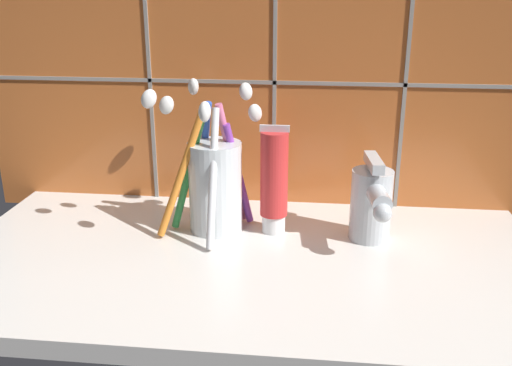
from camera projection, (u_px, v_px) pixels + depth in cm
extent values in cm
cube|color=silver|center=(246.00, 264.00, 65.05)|extent=(67.68, 35.95, 2.00)
cube|color=#C6662D|center=(263.00, 36.00, 74.15)|extent=(77.68, 1.50, 49.59)
cube|color=gray|center=(262.00, 82.00, 75.35)|extent=(77.68, 0.24, 0.50)
cube|color=gray|center=(147.00, 35.00, 74.96)|extent=(0.50, 0.24, 49.59)
cube|color=gray|center=(275.00, 36.00, 73.18)|extent=(0.50, 0.24, 49.59)
cube|color=gray|center=(410.00, 38.00, 71.40)|extent=(0.50, 0.24, 49.59)
cylinder|color=silver|center=(215.00, 187.00, 70.07)|extent=(6.58, 6.58, 11.20)
cylinder|color=purple|center=(239.00, 174.00, 70.56)|extent=(3.85, 2.83, 13.22)
ellipsoid|color=white|center=(252.00, 113.00, 68.74)|extent=(2.51, 2.23, 2.53)
cylinder|color=pink|center=(232.00, 164.00, 70.62)|extent=(3.98, 3.70, 15.64)
ellipsoid|color=white|center=(246.00, 91.00, 68.82)|extent=(2.47, 2.40, 2.53)
cylinder|color=blue|center=(203.00, 159.00, 72.42)|extent=(3.82, 5.55, 15.73)
ellipsoid|color=white|center=(193.00, 87.00, 71.96)|extent=(2.29, 2.63, 2.62)
cylinder|color=green|center=(189.00, 172.00, 69.22)|extent=(4.85, 1.47, 14.60)
ellipsoid|color=white|center=(167.00, 105.00, 66.45)|extent=(2.35, 1.56, 2.57)
cylinder|color=orange|center=(182.00, 171.00, 67.51)|extent=(6.53, 3.90, 16.00)
ellipsoid|color=white|center=(149.00, 99.00, 63.42)|extent=(2.70, 2.23, 2.66)
cylinder|color=white|center=(213.00, 178.00, 65.86)|extent=(0.95, 6.91, 15.50)
ellipsoid|color=white|center=(205.00, 111.00, 59.76)|extent=(1.32, 2.40, 2.67)
cylinder|color=white|center=(274.00, 223.00, 70.79)|extent=(2.86, 2.86, 2.30)
cylinder|color=red|center=(274.00, 174.00, 68.66)|extent=(3.37, 3.37, 10.48)
cube|color=silver|center=(275.00, 128.00, 66.77)|extent=(3.54, 0.36, 0.80)
cylinder|color=silver|center=(371.00, 205.00, 67.87)|extent=(4.91, 4.91, 8.61)
cylinder|color=silver|center=(377.00, 195.00, 64.12)|extent=(2.83, 6.44, 2.21)
sphere|color=silver|center=(382.00, 212.00, 61.43)|extent=(2.06, 2.06, 2.06)
cube|color=silver|center=(374.00, 163.00, 66.10)|extent=(2.00, 6.11, 1.20)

